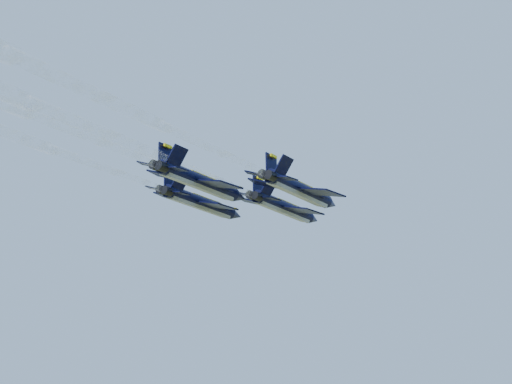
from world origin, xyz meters
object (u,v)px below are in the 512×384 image
at_px(jet_right, 301,190).
at_px(jet_slot, 202,182).
at_px(jet_left, 202,203).
at_px(jet_lead, 285,208).

distance_m(jet_right, jet_slot, 13.98).
relative_size(jet_left, jet_right, 1.00).
distance_m(jet_left, jet_right, 16.40).
bearing_deg(jet_slot, jet_lead, 89.01).
height_order(jet_lead, jet_left, same).
height_order(jet_right, jet_slot, same).
relative_size(jet_lead, jet_slot, 1.00).
bearing_deg(jet_left, jet_lead, 49.72).
bearing_deg(jet_lead, jet_right, -46.93).
distance_m(jet_lead, jet_right, 11.75).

